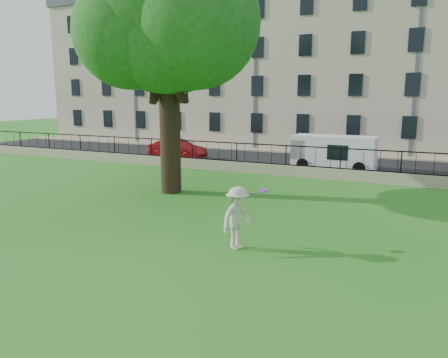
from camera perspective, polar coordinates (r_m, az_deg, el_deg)
The scene contains 11 objects.
ground at distance 14.15m, azimuth -6.75°, elevation -7.59°, with size 120.00×120.00×0.00m, color #24721B.
retaining_wall at distance 24.78m, azimuth 8.04°, elevation 1.12°, with size 50.00×0.40×0.60m, color gray.
iron_railing at distance 24.65m, azimuth 8.09°, elevation 3.07°, with size 50.00×0.05×1.13m.
street at distance 29.29m, azimuth 10.77°, elevation 1.96°, with size 60.00×9.00×0.01m, color black.
sidewalk at distance 34.30m, azimuth 12.97°, elevation 3.26°, with size 60.00×1.40×0.12m, color gray.
building_row at distance 39.64m, azimuth 15.23°, elevation 14.09°, with size 56.40×10.40×13.80m.
tree at distance 20.53m, azimuth -7.64°, elevation 20.52°, with size 8.97×7.27×11.65m.
man at distance 12.81m, azimuth 1.78°, elevation -5.11°, with size 1.21×0.70×1.87m, color beige.
frisbee at distance 13.17m, azimuth 5.17°, elevation -1.52°, with size 0.27×0.27×0.03m, color purple.
red_sedan at distance 31.19m, azimuth -6.12°, elevation 3.90°, with size 1.46×4.20×1.38m, color maroon.
white_van at distance 27.33m, azimuth 14.14°, elevation 3.35°, with size 4.88×1.90×2.05m, color white.
Camera 1 is at (7.17, -11.35, 4.48)m, focal length 35.00 mm.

